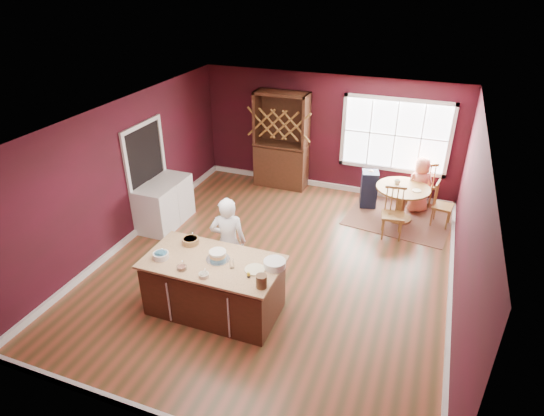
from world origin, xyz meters
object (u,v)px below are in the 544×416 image
(baker, at_px, (228,242))
(toddler, at_px, (370,173))
(kitchen_island, at_px, (214,287))
(high_chair, at_px, (369,188))
(washer, at_px, (156,210))
(chair_south, at_px, (393,213))
(chair_north, at_px, (421,183))
(layer_cake, at_px, (218,255))
(dining_table, at_px, (402,197))
(hutch, at_px, (281,141))
(dryer, at_px, (173,197))
(seated_woman, at_px, (420,185))
(chair_east, at_px, (443,204))

(baker, height_order, toddler, baker)
(kitchen_island, bearing_deg, high_chair, 69.61)
(toddler, height_order, washer, same)
(washer, bearing_deg, chair_south, 17.97)
(chair_north, bearing_deg, layer_cake, 29.93)
(dining_table, height_order, baker, baker)
(hutch, xyz_separation_m, washer, (-1.60, -2.94, -0.67))
(layer_cake, distance_m, high_chair, 4.57)
(dryer, bearing_deg, high_chair, 27.10)
(kitchen_island, distance_m, high_chair, 4.61)
(seated_woman, xyz_separation_m, dryer, (-4.82, -2.09, -0.16))
(kitchen_island, relative_size, washer, 2.18)
(baker, xyz_separation_m, chair_east, (3.25, 3.29, -0.33))
(chair_east, distance_m, chair_south, 1.22)
(chair_north, height_order, hutch, hutch)
(toddler, xyz_separation_m, hutch, (-2.18, 0.38, 0.33))
(layer_cake, distance_m, chair_north, 5.39)
(toddler, bearing_deg, kitchen_island, -110.34)
(kitchen_island, distance_m, baker, 0.81)
(seated_woman, bearing_deg, dryer, -4.56)
(dining_table, bearing_deg, washer, -154.00)
(dining_table, distance_m, layer_cake, 4.53)
(chair_south, bearing_deg, kitchen_island, -133.81)
(baker, xyz_separation_m, washer, (-2.09, 1.03, -0.33))
(kitchen_island, height_order, chair_north, chair_north)
(toddler, bearing_deg, chair_south, -58.84)
(baker, relative_size, seated_woman, 1.29)
(chair_south, bearing_deg, hutch, 143.88)
(seated_woman, bearing_deg, high_chair, -19.62)
(chair_south, bearing_deg, baker, -141.99)
(high_chair, xyz_separation_m, washer, (-3.78, -2.58, 0.04))
(baker, bearing_deg, dryer, -56.94)
(layer_cake, bearing_deg, chair_north, 60.99)
(dining_table, relative_size, layer_cake, 3.07)
(high_chair, bearing_deg, hutch, 157.38)
(chair_north, bearing_deg, seated_woman, 54.20)
(baker, relative_size, chair_north, 1.47)
(kitchen_island, xyz_separation_m, high_chair, (1.61, 4.33, -0.01))
(chair_north, bearing_deg, kitchen_island, 29.64)
(toddler, xyz_separation_m, dryer, (-3.77, -1.92, -0.35))
(chair_east, relative_size, toddler, 3.66)
(dining_table, distance_m, chair_east, 0.83)
(kitchen_island, xyz_separation_m, toddler, (1.60, 4.30, 0.37))
(dining_table, xyz_separation_m, chair_south, (-0.08, -0.76, -0.02))
(chair_east, bearing_deg, high_chair, 87.86)
(toddler, bearing_deg, layer_cake, -109.83)
(kitchen_island, bearing_deg, seated_woman, 59.43)
(washer, bearing_deg, layer_cake, -36.96)
(chair_south, bearing_deg, seated_woman, 65.33)
(seated_woman, distance_m, washer, 5.54)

